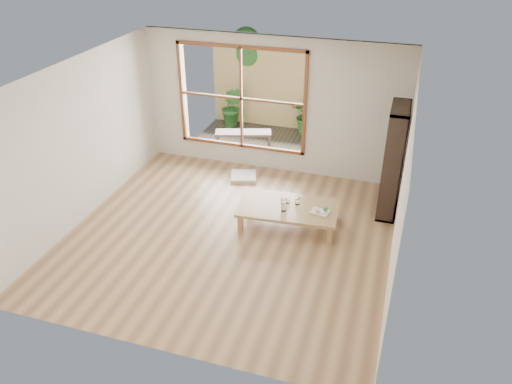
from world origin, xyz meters
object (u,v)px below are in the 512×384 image
at_px(low_table, 289,209).
at_px(garden_bench, 243,134).
at_px(bookshelf, 393,161).
at_px(food_tray, 321,211).

xyz_separation_m(low_table, garden_bench, (-1.64, 2.58, 0.03)).
bearing_deg(garden_bench, bookshelf, -44.19).
height_order(low_table, bookshelf, bookshelf).
distance_m(low_table, bookshelf, 1.89).
xyz_separation_m(low_table, bookshelf, (1.51, 0.95, 0.63)).
bearing_deg(low_table, food_tray, -5.93).
bearing_deg(bookshelf, low_table, -147.90).
bearing_deg(low_table, bookshelf, 27.87).
height_order(bookshelf, food_tray, bookshelf).
xyz_separation_m(bookshelf, garden_bench, (-3.15, 1.63, -0.60)).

